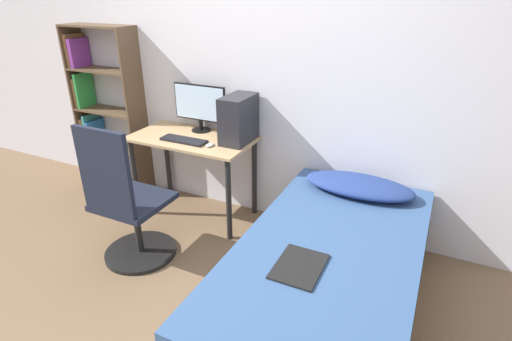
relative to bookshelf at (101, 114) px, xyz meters
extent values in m
plane|color=brown|center=(1.60, -1.41, -0.73)|extent=(14.00, 14.00, 0.00)
cube|color=silver|center=(1.60, 0.15, 0.52)|extent=(8.00, 0.05, 2.50)
cube|color=tan|center=(1.16, -0.15, -0.02)|extent=(1.03, 0.55, 0.02)
cylinder|color=black|center=(0.69, -0.38, -0.38)|extent=(0.04, 0.04, 0.70)
cylinder|color=black|center=(1.62, -0.38, -0.38)|extent=(0.04, 0.04, 0.70)
cylinder|color=black|center=(0.69, 0.08, -0.38)|extent=(0.04, 0.04, 0.70)
cylinder|color=black|center=(1.62, 0.08, -0.38)|extent=(0.04, 0.04, 0.70)
cube|color=brown|center=(-0.23, 0.00, 0.05)|extent=(0.02, 0.25, 1.56)
cube|color=brown|center=(0.46, 0.00, 0.05)|extent=(0.02, 0.25, 1.56)
cube|color=brown|center=(0.11, 0.00, -0.72)|extent=(0.67, 0.25, 0.02)
cube|color=brown|center=(0.11, 0.00, -0.33)|extent=(0.67, 0.25, 0.02)
cube|color=brown|center=(0.11, 0.00, 0.05)|extent=(0.67, 0.25, 0.02)
cube|color=brown|center=(0.11, 0.00, 0.43)|extent=(0.67, 0.25, 0.02)
cube|color=brown|center=(0.11, 0.00, 0.82)|extent=(0.67, 0.25, 0.02)
cube|color=#7A338E|center=(-0.20, 0.00, -0.58)|extent=(0.03, 0.22, 0.27)
cube|color=#2870B7|center=(-0.17, 0.00, -0.57)|extent=(0.02, 0.22, 0.28)
cube|color=orange|center=(-0.12, 0.00, -0.54)|extent=(0.04, 0.22, 0.34)
cube|color=brown|center=(-0.19, 0.00, -0.19)|extent=(0.04, 0.22, 0.27)
cube|color=teal|center=(-0.15, 0.00, -0.17)|extent=(0.03, 0.22, 0.31)
cube|color=#2870B7|center=(-0.12, 0.00, -0.20)|extent=(0.03, 0.22, 0.25)
cube|color=brown|center=(-0.20, 0.00, 0.20)|extent=(0.03, 0.22, 0.28)
cube|color=green|center=(-0.17, 0.00, 0.22)|extent=(0.03, 0.22, 0.33)
cube|color=brown|center=(-0.20, 0.00, 0.59)|extent=(0.03, 0.22, 0.30)
cube|color=#7A338E|center=(-0.15, 0.00, 0.57)|extent=(0.04, 0.22, 0.26)
cylinder|color=black|center=(1.11, -0.85, -0.71)|extent=(0.53, 0.53, 0.03)
cylinder|color=black|center=(1.11, -0.85, -0.50)|extent=(0.05, 0.05, 0.40)
cube|color=black|center=(1.11, -0.85, -0.27)|extent=(0.46, 0.46, 0.04)
cube|color=black|center=(1.11, -1.07, 0.04)|extent=(0.42, 0.04, 0.59)
cube|color=#4C3D2D|center=(2.55, -0.84, -0.61)|extent=(1.02, 1.94, 0.23)
cube|color=#33517F|center=(2.55, -0.84, -0.35)|extent=(0.99, 1.90, 0.28)
ellipsoid|color=navy|center=(2.55, -0.13, -0.16)|extent=(0.77, 0.36, 0.11)
cube|color=black|center=(2.46, -1.11, -0.21)|extent=(0.24, 0.32, 0.01)
cylinder|color=black|center=(1.13, 0.03, 0.00)|extent=(0.16, 0.16, 0.01)
cylinder|color=black|center=(1.13, 0.03, 0.05)|extent=(0.04, 0.04, 0.09)
cube|color=black|center=(1.13, 0.03, 0.24)|extent=(0.49, 0.01, 0.31)
cube|color=#B2D1EF|center=(1.13, 0.02, 0.24)|extent=(0.47, 0.01, 0.28)
cube|color=black|center=(1.16, -0.26, 0.00)|extent=(0.39, 0.13, 0.02)
cube|color=#232328|center=(1.56, -0.07, 0.18)|extent=(0.19, 0.35, 0.37)
ellipsoid|color=silver|center=(1.40, -0.26, 0.00)|extent=(0.06, 0.09, 0.02)
camera|label=1|loc=(3.00, -2.73, 1.12)|focal=28.00mm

